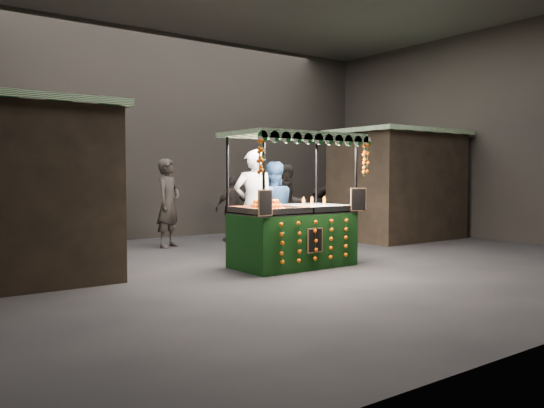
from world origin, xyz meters
TOP-DOWN VIEW (x-y plane):
  - ground at (0.00, 0.00)m, footprint 12.00×12.00m
  - market_hall at (0.00, 0.00)m, footprint 12.10×10.10m
  - neighbour_stall_left at (-4.40, 1.00)m, footprint 3.00×2.20m
  - neighbour_stall_right at (4.40, 1.50)m, footprint 3.00×2.20m
  - juice_stall at (-0.21, -0.31)m, footprint 2.29×1.35m
  - vendor_grey at (-0.42, 0.58)m, footprint 0.84×0.68m
  - vendor_blue at (0.16, 0.82)m, footprint 1.05×0.94m
  - shopper_0 at (-0.79, 3.24)m, footprint 0.82×0.75m
  - shopper_1 at (1.63, 2.21)m, footprint 1.01×0.88m
  - shopper_2 at (0.84, 3.29)m, footprint 0.90×0.38m
  - shopper_3 at (2.28, 4.23)m, footprint 1.20×1.26m
  - shopper_4 at (-2.11, 3.67)m, footprint 0.97×0.75m
  - shopper_5 at (3.61, 2.66)m, footprint 1.09×1.87m

SIDE VIEW (x-z plane):
  - ground at x=0.00m, z-range 0.00..0.00m
  - juice_stall at x=-0.21m, z-range -0.42..1.80m
  - shopper_2 at x=0.84m, z-range 0.00..1.53m
  - shopper_3 at x=2.28m, z-range 0.00..1.72m
  - shopper_1 at x=1.63m, z-range 0.00..1.77m
  - shopper_4 at x=-2.11m, z-range 0.00..1.77m
  - vendor_blue at x=0.16m, z-range 0.00..1.78m
  - shopper_0 at x=-0.79m, z-range 0.00..1.88m
  - shopper_5 at x=3.61m, z-range 0.00..1.92m
  - vendor_grey at x=-0.42m, z-range 0.00..1.98m
  - neighbour_stall_left at x=-4.40m, z-range 0.01..2.61m
  - neighbour_stall_right at x=4.40m, z-range 0.01..2.61m
  - market_hall at x=0.00m, z-range 0.86..5.91m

